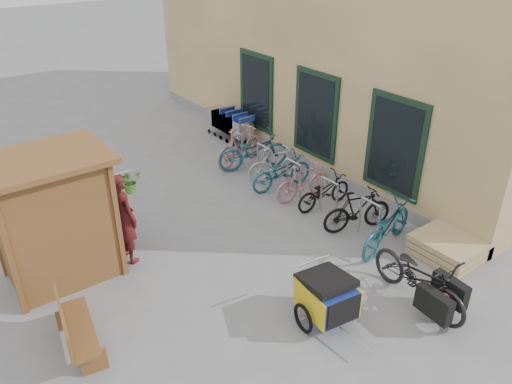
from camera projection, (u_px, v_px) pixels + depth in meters
ground at (282, 277)px, 9.28m from camera, size 80.00×80.00×0.00m
building at (362, 17)px, 14.23m from camera, size 6.07×13.00×7.00m
kiosk at (46, 204)px, 8.58m from camera, size 2.49×1.65×2.40m
bike_rack at (294, 175)px, 11.94m from camera, size 0.05×5.35×0.86m
pallet_stack at (446, 248)px, 9.76m from camera, size 1.00×1.20×0.40m
bench at (73, 328)px, 7.47m from camera, size 0.65×1.46×0.89m
shopping_carts at (229, 121)px, 15.00m from camera, size 0.56×1.88×1.00m
child_trailer at (327, 296)px, 8.02m from camera, size 1.00×1.63×0.94m
cargo_bike at (421, 278)px, 8.42m from camera, size 0.87×2.05×1.05m
person_kiosk at (123, 218)px, 9.37m from camera, size 0.59×0.76×1.85m
bike_0 at (386, 226)px, 9.94m from camera, size 1.96×1.06×0.98m
bike_1 at (357, 210)px, 10.53m from camera, size 1.63×0.91×0.95m
bike_2 at (324, 191)px, 11.44m from camera, size 1.53×0.57×0.80m
bike_3 at (304, 182)px, 11.74m from camera, size 1.56×0.61×0.91m
bike_4 at (282, 172)px, 12.25m from camera, size 1.73×0.73×0.88m
bike_5 at (275, 164)px, 12.65m from camera, size 1.55×0.74×0.90m
bike_6 at (253, 151)px, 13.24m from camera, size 2.03×1.22×1.01m
bike_7 at (240, 146)px, 13.47m from camera, size 1.82×0.87×1.05m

